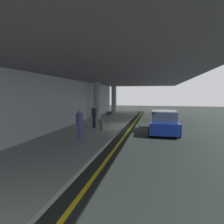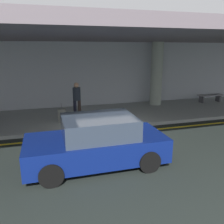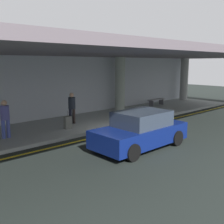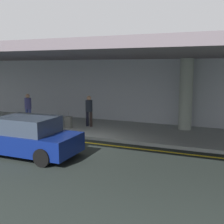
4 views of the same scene
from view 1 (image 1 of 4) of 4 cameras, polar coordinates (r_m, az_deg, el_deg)
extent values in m
plane|color=black|center=(14.55, 7.35, -5.07)|extent=(60.00, 60.00, 0.00)
cube|color=#97A09C|center=(15.14, -4.44, -4.34)|extent=(26.00, 4.20, 0.15)
cube|color=yellow|center=(14.60, 5.40, -4.99)|extent=(26.00, 0.14, 0.01)
cylinder|color=#96A295|center=(19.13, -4.55, 3.40)|extent=(0.68, 0.68, 3.65)
cylinder|color=#999C99|center=(26.87, 0.56, 3.97)|extent=(0.68, 0.68, 3.65)
cube|color=slate|center=(14.84, -2.68, 10.49)|extent=(28.00, 13.20, 0.30)
cube|color=#AEB7C0|center=(15.76, -12.34, 2.61)|extent=(26.00, 0.30, 3.80)
cube|color=navy|center=(13.36, 15.28, -3.74)|extent=(4.10, 1.80, 0.70)
cube|color=#2D3847|center=(13.38, 15.33, -0.93)|extent=(2.10, 1.60, 0.60)
cylinder|color=black|center=(14.72, 11.73, -3.75)|extent=(0.64, 0.22, 0.64)
cylinder|color=black|center=(14.79, 18.34, -3.86)|extent=(0.64, 0.22, 0.64)
cylinder|color=black|center=(12.06, 11.46, -5.74)|extent=(0.64, 0.22, 0.64)
cylinder|color=black|center=(12.15, 19.55, -5.87)|extent=(0.64, 0.22, 0.64)
cylinder|color=#3A4A98|center=(10.46, -9.89, -6.08)|extent=(0.16, 0.16, 0.82)
cylinder|color=#404C99|center=(10.66, -9.43, -5.85)|extent=(0.16, 0.16, 0.82)
cylinder|color=#47498E|center=(10.45, -9.72, -2.09)|extent=(0.38, 0.38, 0.62)
sphere|color=tan|center=(10.40, -9.75, 0.26)|extent=(0.24, 0.24, 0.24)
cylinder|color=black|center=(14.08, -5.49, -3.09)|extent=(0.16, 0.16, 0.82)
cylinder|color=#2B221E|center=(14.28, -5.22, -2.96)|extent=(0.16, 0.16, 0.82)
cylinder|color=#1D232D|center=(14.09, -5.38, -0.13)|extent=(0.38, 0.38, 0.62)
sphere|color=tan|center=(14.06, -5.39, 1.62)|extent=(0.24, 0.24, 0.24)
cube|color=#5E605A|center=(13.19, -3.16, -4.08)|extent=(0.36, 0.22, 0.62)
cylinder|color=slate|center=(13.12, -3.17, -2.14)|extent=(0.02, 0.02, 0.28)
cube|color=slate|center=(22.56, -0.80, 0.21)|extent=(1.60, 0.50, 0.06)
cube|color=#4C4C51|center=(21.98, -1.18, -0.55)|extent=(0.10, 0.40, 0.42)
cube|color=#4C4C51|center=(23.18, -0.44, -0.25)|extent=(0.10, 0.40, 0.42)
camera|label=2|loc=(13.78, 43.78, 7.13)|focal=37.81mm
camera|label=3|loc=(9.20, 68.86, 6.83)|focal=43.17mm
camera|label=4|loc=(22.14, 36.95, 6.21)|focal=44.82mm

